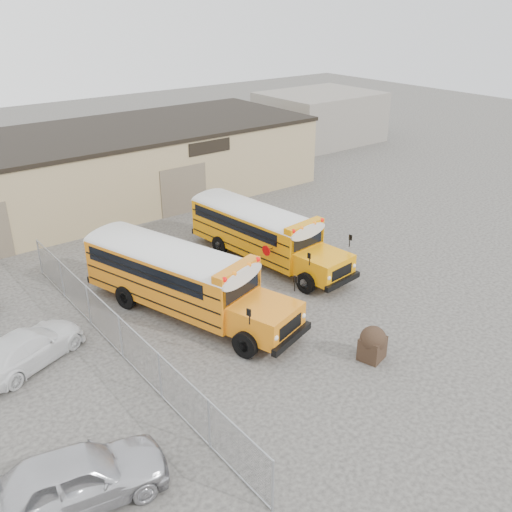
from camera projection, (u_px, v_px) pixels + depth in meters
ground at (294, 338)px, 22.83m from camera, size 120.00×120.00×0.00m
warehouse at (88, 170)px, 36.20m from camera, size 30.20×10.20×4.67m
chainlink_fence at (121, 337)px, 21.28m from camera, size 0.07×18.07×1.81m
distant_building_right at (320, 117)px, 52.47m from camera, size 10.00×8.00×4.40m
school_bus_left at (83, 241)px, 27.36m from camera, size 5.43×10.64×3.03m
school_bus_right at (190, 202)px, 32.77m from camera, size 3.43×9.89×2.83m
tarp_bundle at (373, 343)px, 21.27m from camera, size 1.09×1.03×1.36m
car_silver at (76, 478)px, 15.15m from camera, size 5.18×2.85×1.67m
car_white at (27, 348)px, 21.00m from camera, size 5.02×3.63×1.35m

